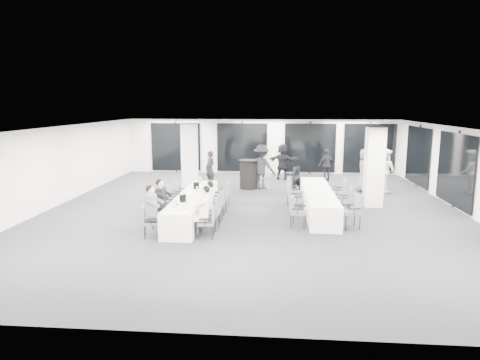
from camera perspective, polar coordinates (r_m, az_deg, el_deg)
The scene contains 43 objects.
room at distance 15.42m, azimuth 5.26°, elevation 1.88°, with size 14.04×16.04×2.84m.
column_left at distance 17.85m, azimuth -6.72°, elevation 3.02°, with size 0.60×0.60×2.80m, color silver.
column_right at distance 15.69m, azimuth 17.46°, elevation 1.64°, with size 0.60×0.60×2.80m, color silver.
banquet_table_main at distance 13.71m, azimuth -6.29°, elevation -3.49°, with size 0.90×5.00×0.75m, color white.
banquet_table_side at distance 14.59m, azimuth 10.39°, elevation -2.77°, with size 0.90×5.00×0.75m, color white.
cocktail_table at distance 18.26m, azimuth 1.19°, elevation 0.79°, with size 0.89×0.89×1.23m.
chair_main_left_near at distance 11.92m, azimuth -12.13°, elevation -5.19°, with size 0.53×0.55×0.86m.
chair_main_left_second at distance 12.80m, azimuth -10.95°, elevation -3.73°, with size 0.56×0.61×0.99m.
chair_main_left_mid at distance 13.69m, azimuth -9.85°, elevation -3.08°, with size 0.48×0.53×0.87m.
chair_main_left_fourth at distance 14.37m, azimuth -9.16°, elevation -2.26°, with size 0.52×0.57×0.94m.
chair_main_left_far at distance 15.34m, azimuth -8.23°, elevation -1.54°, with size 0.55×0.58×0.90m.
chair_main_right_near at distance 11.61m, azimuth -4.19°, elevation -5.32°, with size 0.47×0.52×0.88m.
chair_main_right_second at distance 12.27m, azimuth -3.64°, elevation -4.17°, with size 0.54×0.59×0.99m.
chair_main_right_mid at distance 13.19m, azimuth -3.04°, elevation -3.23°, with size 0.50×0.56×0.95m.
chair_main_right_fourth at distance 14.07m, azimuth -2.52°, elevation -2.25°, with size 0.54×0.60×1.01m.
chair_main_right_far at distance 15.07m, azimuth -2.08°, elevation -1.72°, with size 0.51×0.54×0.87m.
chair_side_left_near at distance 12.69m, azimuth 7.48°, elevation -3.94°, with size 0.55×0.58×0.92m.
chair_side_left_mid at distance 14.05m, azimuth 7.19°, elevation -2.37°, with size 0.51×0.57×0.99m.
chair_side_left_far at distance 15.36m, azimuth 7.00°, elevation -1.29°, with size 0.59×0.63×0.99m.
chair_side_right_near at distance 12.88m, azimuth 14.91°, elevation -3.81°, with size 0.59×0.62×0.99m.
chair_side_right_mid at distance 14.23m, azimuth 13.92°, elevation -2.51°, with size 0.59×0.61×0.96m.
chair_side_right_far at distance 15.49m, azimuth 13.19°, elevation -1.41°, with size 0.58×0.62×0.99m.
seated_guest_a at distance 11.81m, azimuth -11.44°, elevation -3.67°, with size 0.50×0.38×1.44m.
seated_guest_b at distance 12.71m, azimuth -10.24°, elevation -2.65°, with size 0.50×0.38×1.44m.
seated_guest_c at distance 11.55m, azimuth -5.00°, elevation -3.82°, with size 0.50×0.38×1.44m.
seated_guest_d at distance 12.24m, azimuth -4.43°, elevation -3.01°, with size 0.50×0.38×1.44m.
standing_guest_a at distance 18.18m, azimuth 3.45°, elevation 1.50°, with size 0.63×0.51×1.73m, color silver.
standing_guest_b at distance 17.35m, azimuth 7.18°, elevation 0.98°, with size 0.82×0.50×1.71m, color black.
standing_guest_c at distance 18.15m, azimuth 2.90°, elevation 2.14°, with size 1.38×0.70×2.14m, color black.
standing_guest_d at distance 20.42m, azimuth 11.49°, elevation 2.25°, with size 1.01×0.57×1.72m, color black.
standing_guest_e at distance 18.25m, azimuth 16.30°, elevation 1.60°, with size 0.98×0.59×2.02m, color #56595D.
standing_guest_f at distance 20.53m, azimuth 5.71°, elevation 2.77°, with size 1.79×0.69×1.95m, color black.
standing_guest_g at distance 18.94m, azimuth -4.01°, elevation 1.87°, with size 0.64×0.51×1.75m, color black.
standing_guest_h at distance 18.49m, azimuth 18.90°, elevation 1.57°, with size 0.97×0.59×2.02m, color silver.
ice_bucket_near at distance 12.65m, azimuth -7.63°, elevation -2.41°, with size 0.20×0.20×0.22m, color black.
ice_bucket_far at distance 14.54m, azimuth -5.85°, elevation -0.73°, with size 0.20×0.20×0.23m, color black.
water_bottle_a at distance 12.02m, azimuth -8.43°, elevation -3.13°, with size 0.07×0.07×0.21m, color silver.
water_bottle_b at distance 13.90m, azimuth -5.75°, elevation -1.30°, with size 0.06×0.06×0.19m, color silver.
water_bottle_c at distance 15.46m, azimuth -5.31°, elevation -0.04°, with size 0.08×0.08×0.24m, color silver.
plate_a at distance 12.05m, azimuth -8.75°, elevation -3.56°, with size 0.20×0.20×0.03m.
plate_b at distance 11.79m, azimuth -7.28°, elevation -3.84°, with size 0.18×0.18×0.03m.
plate_c at distance 13.20m, azimuth -6.50°, elevation -2.30°, with size 0.20×0.20×0.03m.
wine_glass at distance 11.63m, azimuth -7.06°, elevation -3.31°, with size 0.08×0.08×0.20m.
Camera 1 is at (0.75, -14.15, 3.59)m, focal length 32.00 mm.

